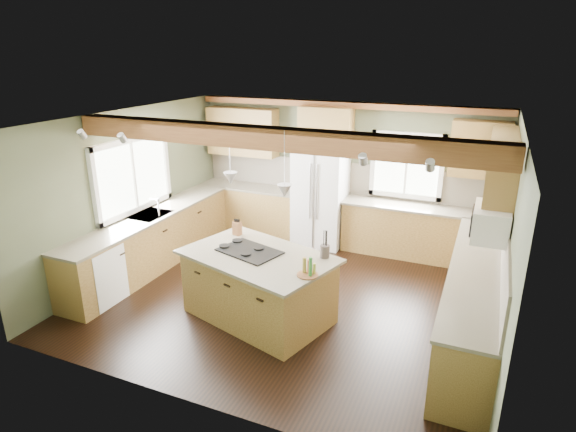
% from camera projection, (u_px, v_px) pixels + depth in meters
% --- Properties ---
extents(floor, '(5.60, 5.60, 0.00)m').
position_uv_depth(floor, '(290.00, 295.00, 7.16)').
color(floor, black).
rests_on(floor, ground).
extents(ceiling, '(5.60, 5.60, 0.00)m').
position_uv_depth(ceiling, '(291.00, 119.00, 6.29)').
color(ceiling, silver).
rests_on(ceiling, wall_back).
extents(wall_back, '(5.60, 0.00, 5.60)m').
position_uv_depth(wall_back, '(343.00, 173.00, 8.89)').
color(wall_back, '#494E38').
rests_on(wall_back, ground).
extents(wall_left, '(0.00, 5.00, 5.00)m').
position_uv_depth(wall_left, '(131.00, 191.00, 7.77)').
color(wall_left, '#494E38').
rests_on(wall_left, ground).
extents(wall_right, '(0.00, 5.00, 5.00)m').
position_uv_depth(wall_right, '(508.00, 243.00, 5.68)').
color(wall_right, '#494E38').
rests_on(wall_right, ground).
extents(ceiling_beam, '(5.55, 0.26, 0.26)m').
position_uv_depth(ceiling_beam, '(268.00, 138.00, 5.72)').
color(ceiling_beam, brown).
rests_on(ceiling_beam, ceiling).
extents(soffit_trim, '(5.55, 0.20, 0.10)m').
position_uv_depth(soffit_trim, '(344.00, 105.00, 8.39)').
color(soffit_trim, brown).
rests_on(soffit_trim, ceiling).
extents(backsplash_back, '(5.58, 0.03, 0.58)m').
position_uv_depth(backsplash_back, '(343.00, 177.00, 8.91)').
color(backsplash_back, brown).
rests_on(backsplash_back, wall_back).
extents(backsplash_right, '(0.03, 3.70, 0.58)m').
position_uv_depth(backsplash_right, '(506.00, 249.00, 5.76)').
color(backsplash_right, brown).
rests_on(backsplash_right, wall_right).
extents(base_cab_back_left, '(2.02, 0.60, 0.88)m').
position_uv_depth(base_cab_back_left, '(251.00, 209.00, 9.58)').
color(base_cab_back_left, brown).
rests_on(base_cab_back_left, floor).
extents(counter_back_left, '(2.06, 0.64, 0.04)m').
position_uv_depth(counter_back_left, '(250.00, 187.00, 9.43)').
color(counter_back_left, '#464033').
rests_on(counter_back_left, base_cab_back_left).
extents(base_cab_back_right, '(2.62, 0.60, 0.88)m').
position_uv_depth(base_cab_back_right, '(418.00, 233.00, 8.36)').
color(base_cab_back_right, brown).
rests_on(base_cab_back_right, floor).
extents(counter_back_right, '(2.66, 0.64, 0.04)m').
position_uv_depth(counter_back_right, '(421.00, 208.00, 8.21)').
color(counter_back_right, '#464033').
rests_on(counter_back_right, base_cab_back_right).
extents(base_cab_left, '(0.60, 3.70, 0.88)m').
position_uv_depth(base_cab_left, '(153.00, 242.00, 7.98)').
color(base_cab_left, brown).
rests_on(base_cab_left, floor).
extents(counter_left, '(0.64, 3.74, 0.04)m').
position_uv_depth(counter_left, '(150.00, 216.00, 7.83)').
color(counter_left, '#464033').
rests_on(counter_left, base_cab_left).
extents(base_cab_right, '(0.60, 3.70, 0.88)m').
position_uv_depth(base_cab_right, '(472.00, 301.00, 6.12)').
color(base_cab_right, brown).
rests_on(base_cab_right, floor).
extents(counter_right, '(0.64, 3.74, 0.04)m').
position_uv_depth(counter_right, '(477.00, 268.00, 5.97)').
color(counter_right, '#464033').
rests_on(counter_right, base_cab_right).
extents(upper_cab_back_left, '(1.40, 0.35, 0.90)m').
position_uv_depth(upper_cab_back_left, '(243.00, 132.00, 9.26)').
color(upper_cab_back_left, brown).
rests_on(upper_cab_back_left, wall_back).
extents(upper_cab_over_fridge, '(0.96, 0.35, 0.70)m').
position_uv_depth(upper_cab_over_fridge, '(326.00, 127.00, 8.57)').
color(upper_cab_over_fridge, brown).
rests_on(upper_cab_over_fridge, wall_back).
extents(upper_cab_right, '(0.35, 2.20, 0.90)m').
position_uv_depth(upper_cab_right, '(501.00, 171.00, 6.31)').
color(upper_cab_right, brown).
rests_on(upper_cab_right, wall_right).
extents(upper_cab_back_corner, '(0.90, 0.35, 0.90)m').
position_uv_depth(upper_cab_back_corner, '(480.00, 149.00, 7.67)').
color(upper_cab_back_corner, brown).
rests_on(upper_cab_back_corner, wall_back).
extents(window_left, '(0.04, 1.60, 1.05)m').
position_uv_depth(window_left, '(132.00, 175.00, 7.72)').
color(window_left, white).
rests_on(window_left, wall_left).
extents(window_back, '(1.10, 0.04, 1.00)m').
position_uv_depth(window_back, '(407.00, 165.00, 8.36)').
color(window_back, white).
rests_on(window_back, wall_back).
extents(sink, '(0.50, 0.65, 0.03)m').
position_uv_depth(sink, '(150.00, 215.00, 7.83)').
color(sink, '#262628').
rests_on(sink, counter_left).
extents(faucet, '(0.02, 0.02, 0.28)m').
position_uv_depth(faucet, '(159.00, 208.00, 7.71)').
color(faucet, '#B2B2B7').
rests_on(faucet, sink).
extents(dishwasher, '(0.60, 0.60, 0.84)m').
position_uv_depth(dishwasher, '(96.00, 274.00, 6.86)').
color(dishwasher, white).
rests_on(dishwasher, floor).
extents(oven, '(0.60, 0.72, 0.84)m').
position_uv_depth(oven, '(463.00, 359.00, 5.00)').
color(oven, white).
rests_on(oven, floor).
extents(microwave, '(0.40, 0.70, 0.38)m').
position_uv_depth(microwave, '(491.00, 222.00, 5.64)').
color(microwave, white).
rests_on(microwave, wall_right).
extents(pendant_left, '(0.18, 0.18, 0.16)m').
position_uv_depth(pendant_left, '(231.00, 178.00, 6.26)').
color(pendant_left, '#B2B2B7').
rests_on(pendant_left, ceiling).
extents(pendant_right, '(0.18, 0.18, 0.16)m').
position_uv_depth(pendant_right, '(284.00, 191.00, 5.70)').
color(pendant_right, '#B2B2B7').
rests_on(pendant_right, ceiling).
extents(refrigerator, '(0.90, 0.74, 1.80)m').
position_uv_depth(refrigerator, '(320.00, 197.00, 8.81)').
color(refrigerator, silver).
rests_on(refrigerator, floor).
extents(island, '(2.08, 1.60, 0.88)m').
position_uv_depth(island, '(259.00, 288.00, 6.46)').
color(island, brown).
rests_on(island, floor).
extents(island_top, '(2.23, 1.75, 0.04)m').
position_uv_depth(island_top, '(258.00, 256.00, 6.31)').
color(island_top, '#464033').
rests_on(island_top, island).
extents(cooktop, '(0.91, 0.73, 0.02)m').
position_uv_depth(cooktop, '(249.00, 251.00, 6.39)').
color(cooktop, black).
rests_on(cooktop, island_top).
extents(knife_block, '(0.13, 0.11, 0.20)m').
position_uv_depth(knife_block, '(237.00, 228.00, 6.95)').
color(knife_block, brown).
rests_on(knife_block, island_top).
extents(utensil_crock, '(0.13, 0.13, 0.17)m').
position_uv_depth(utensil_crock, '(325.00, 251.00, 6.20)').
color(utensil_crock, '#3D3630').
rests_on(utensil_crock, island_top).
extents(bottle_tray, '(0.35, 0.35, 0.24)m').
position_uv_depth(bottle_tray, '(308.00, 266.00, 5.69)').
color(bottle_tray, brown).
rests_on(bottle_tray, island_top).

